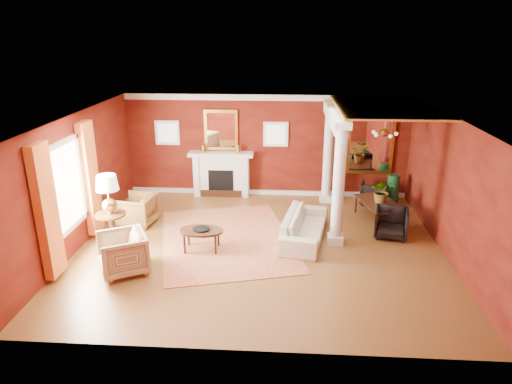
# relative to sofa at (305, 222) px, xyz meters

# --- Properties ---
(ground) EXTENTS (8.00, 8.00, 0.00)m
(ground) POSITION_rel_sofa_xyz_m (-1.00, -0.47, -0.42)
(ground) COLOR brown
(ground) RESTS_ON ground
(room_shell) EXTENTS (8.04, 7.04, 2.92)m
(room_shell) POSITION_rel_sofa_xyz_m (-1.00, -0.47, 1.60)
(room_shell) COLOR maroon
(room_shell) RESTS_ON ground
(fireplace) EXTENTS (1.85, 0.42, 1.29)m
(fireplace) POSITION_rel_sofa_xyz_m (-2.30, 2.85, 0.23)
(fireplace) COLOR silver
(fireplace) RESTS_ON ground
(overmantel_mirror) EXTENTS (0.95, 0.07, 1.15)m
(overmantel_mirror) POSITION_rel_sofa_xyz_m (-2.30, 2.99, 1.48)
(overmantel_mirror) COLOR gold
(overmantel_mirror) RESTS_ON fireplace
(flank_window_left) EXTENTS (0.70, 0.07, 0.70)m
(flank_window_left) POSITION_rel_sofa_xyz_m (-3.85, 3.00, 1.38)
(flank_window_left) COLOR silver
(flank_window_left) RESTS_ON room_shell
(flank_window_right) EXTENTS (0.70, 0.07, 0.70)m
(flank_window_right) POSITION_rel_sofa_xyz_m (-0.75, 3.00, 1.38)
(flank_window_right) COLOR silver
(flank_window_right) RESTS_ON room_shell
(left_window) EXTENTS (0.21, 2.55, 2.60)m
(left_window) POSITION_rel_sofa_xyz_m (-4.90, -1.07, 1.00)
(left_window) COLOR white
(left_window) RESTS_ON room_shell
(column_front) EXTENTS (0.36, 0.36, 2.80)m
(column_front) POSITION_rel_sofa_xyz_m (0.70, -0.17, 1.01)
(column_front) COLOR silver
(column_front) RESTS_ON ground
(column_back) EXTENTS (0.36, 0.36, 2.80)m
(column_back) POSITION_rel_sofa_xyz_m (0.70, 2.53, 1.01)
(column_back) COLOR silver
(column_back) RESTS_ON ground
(header_beam) EXTENTS (0.30, 3.20, 0.32)m
(header_beam) POSITION_rel_sofa_xyz_m (0.70, 1.43, 2.20)
(header_beam) COLOR silver
(header_beam) RESTS_ON column_front
(amber_ceiling) EXTENTS (2.30, 3.40, 0.04)m
(amber_ceiling) POSITION_rel_sofa_xyz_m (1.85, 1.28, 2.45)
(amber_ceiling) COLOR gold
(amber_ceiling) RESTS_ON room_shell
(dining_mirror) EXTENTS (1.30, 0.07, 1.70)m
(dining_mirror) POSITION_rel_sofa_xyz_m (1.90, 2.99, 1.13)
(dining_mirror) COLOR gold
(dining_mirror) RESTS_ON room_shell
(chandelier) EXTENTS (0.60, 0.62, 0.75)m
(chandelier) POSITION_rel_sofa_xyz_m (1.90, 1.33, 1.83)
(chandelier) COLOR #A68034
(chandelier) RESTS_ON room_shell
(crown_trim) EXTENTS (8.00, 0.08, 0.16)m
(crown_trim) POSITION_rel_sofa_xyz_m (-1.00, 2.99, 2.40)
(crown_trim) COLOR silver
(crown_trim) RESTS_ON room_shell
(base_trim) EXTENTS (8.00, 0.08, 0.12)m
(base_trim) POSITION_rel_sofa_xyz_m (-1.00, 2.99, -0.36)
(base_trim) COLOR silver
(base_trim) RESTS_ON ground
(rug) EXTENTS (3.75, 4.44, 0.02)m
(rug) POSITION_rel_sofa_xyz_m (-1.79, -0.13, -0.41)
(rug) COLOR maroon
(rug) RESTS_ON ground
(sofa) EXTENTS (1.01, 2.23, 0.84)m
(sofa) POSITION_rel_sofa_xyz_m (0.00, 0.00, 0.00)
(sofa) COLOR beige
(sofa) RESTS_ON ground
(armchair_leopard) EXTENTS (0.88, 0.92, 0.84)m
(armchair_leopard) POSITION_rel_sofa_xyz_m (-4.11, 0.62, -0.00)
(armchair_leopard) COLOR black
(armchair_leopard) RESTS_ON ground
(armchair_stripe) EXTENTS (1.14, 1.17, 0.91)m
(armchair_stripe) POSITION_rel_sofa_xyz_m (-3.65, -1.74, 0.03)
(armchair_stripe) COLOR tan
(armchair_stripe) RESTS_ON ground
(coffee_table) EXTENTS (0.96, 0.96, 0.49)m
(coffee_table) POSITION_rel_sofa_xyz_m (-2.26, -0.70, 0.02)
(coffee_table) COLOR black
(coffee_table) RESTS_ON ground
(coffee_book) EXTENTS (0.15, 0.04, 0.20)m
(coffee_book) POSITION_rel_sofa_xyz_m (-2.32, -0.65, 0.17)
(coffee_book) COLOR black
(coffee_book) RESTS_ON coffee_table
(side_table) EXTENTS (0.66, 0.66, 1.66)m
(side_table) POSITION_rel_sofa_xyz_m (-4.29, -0.59, 0.71)
(side_table) COLOR black
(side_table) RESTS_ON ground
(dining_table) EXTENTS (0.86, 1.53, 0.81)m
(dining_table) POSITION_rel_sofa_xyz_m (1.93, 1.17, -0.02)
(dining_table) COLOR black
(dining_table) RESTS_ON ground
(dining_chair_near) EXTENTS (0.86, 0.82, 0.75)m
(dining_chair_near) POSITION_rel_sofa_xyz_m (2.02, 0.29, -0.04)
(dining_chair_near) COLOR black
(dining_chair_near) RESTS_ON ground
(dining_chair_far) EXTENTS (0.80, 0.77, 0.68)m
(dining_chair_far) POSITION_rel_sofa_xyz_m (1.98, 2.42, -0.08)
(dining_chair_far) COLOR black
(dining_chair_far) RESTS_ON ground
(green_urn) EXTENTS (0.36, 0.36, 0.87)m
(green_urn) POSITION_rel_sofa_xyz_m (2.50, 2.37, -0.08)
(green_urn) COLOR #133D1F
(green_urn) RESTS_ON ground
(potted_plant) EXTENTS (0.66, 0.71, 0.48)m
(potted_plant) POSITION_rel_sofa_xyz_m (1.94, 1.14, 0.63)
(potted_plant) COLOR #26591E
(potted_plant) RESTS_ON dining_table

